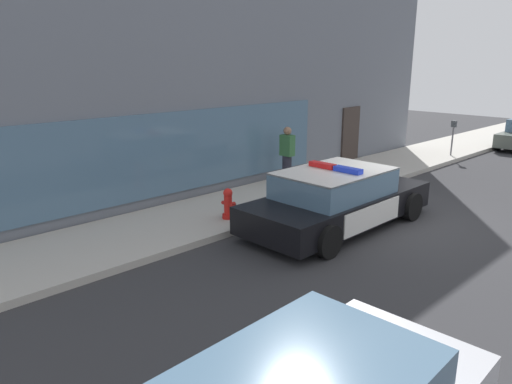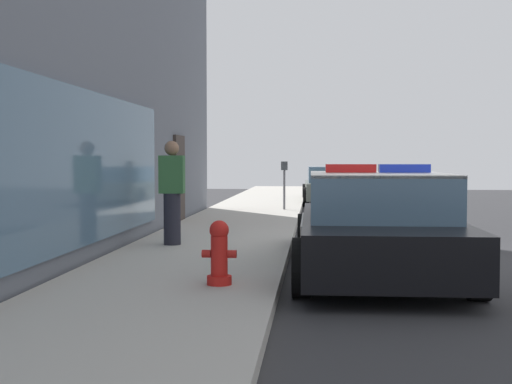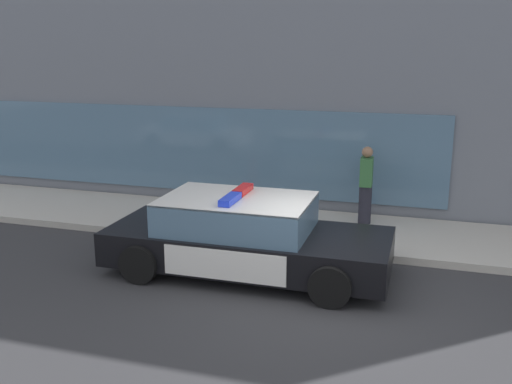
{
  "view_description": "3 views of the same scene",
  "coord_description": "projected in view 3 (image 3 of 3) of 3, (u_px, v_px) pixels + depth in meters",
  "views": [
    {
      "loc": [
        -10.18,
        -5.69,
        3.78
      ],
      "look_at": [
        -3.08,
        1.65,
        0.95
      ],
      "focal_mm": 33.72,
      "sensor_mm": 36.0,
      "label": 1
    },
    {
      "loc": [
        -10.62,
        1.43,
        1.57
      ],
      "look_at": [
        -2.68,
        2.13,
        1.17
      ],
      "focal_mm": 47.26,
      "sensor_mm": 36.0,
      "label": 2
    },
    {
      "loc": [
        1.57,
        -8.66,
        3.98
      ],
      "look_at": [
        -1.73,
        2.12,
        1.11
      ],
      "focal_mm": 40.68,
      "sensor_mm": 36.0,
      "label": 3
    }
  ],
  "objects": [
    {
      "name": "police_cruiser",
      "position": [
        245.0,
        236.0,
        10.28
      ],
      "size": [
        5.0,
        2.19,
        1.49
      ],
      "rotation": [
        0.0,
        0.0,
        0.01
      ],
      "color": "black",
      "rests_on": "ground"
    },
    {
      "name": "storefront_building",
      "position": [
        331.0,
        13.0,
        18.15
      ],
      "size": [
        20.93,
        11.3,
        9.91
      ],
      "color": "slate",
      "rests_on": "ground"
    },
    {
      "name": "ground",
      "position": [
        319.0,
        296.0,
        9.45
      ],
      "size": [
        48.0,
        48.0,
        0.0
      ],
      "primitive_type": "plane",
      "color": "#303033"
    },
    {
      "name": "sidewalk",
      "position": [
        348.0,
        233.0,
        12.38
      ],
      "size": [
        48.0,
        2.68,
        0.15
      ],
      "primitive_type": "cube",
      "color": "#B2ADA3",
      "rests_on": "ground"
    },
    {
      "name": "pedestrian_on_sidewalk",
      "position": [
        366.0,
        185.0,
        12.63
      ],
      "size": [
        0.28,
        0.41,
        1.71
      ],
      "rotation": [
        0.0,
        0.0,
        3.18
      ],
      "color": "#23232D",
      "rests_on": "sidewalk"
    },
    {
      "name": "fire_hydrant",
      "position": [
        198.0,
        210.0,
        12.55
      ],
      "size": [
        0.34,
        0.39,
        0.73
      ],
      "color": "red",
      "rests_on": "sidewalk"
    }
  ]
}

